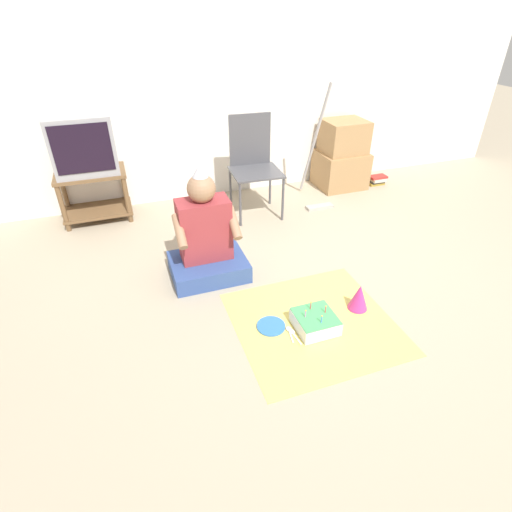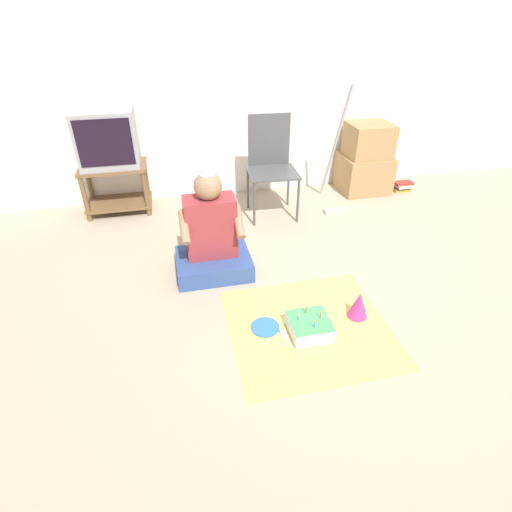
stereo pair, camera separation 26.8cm
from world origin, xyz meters
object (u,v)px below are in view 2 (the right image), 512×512
(cardboard_box_stack, at_px, (366,161))
(dust_mop, at_px, (336,174))
(book_pile, at_px, (402,186))
(paper_plate, at_px, (265,327))
(person_seated, at_px, (212,238))
(party_hat_blue, at_px, (359,305))
(folding_chair, at_px, (271,160))
(birthday_cake, at_px, (309,326))
(tv, at_px, (107,138))

(cardboard_box_stack, xyz_separation_m, dust_mop, (-0.48, -0.33, 0.02))
(book_pile, height_order, paper_plate, book_pile)
(cardboard_box_stack, relative_size, person_seated, 0.84)
(cardboard_box_stack, relative_size, dust_mop, 0.60)
(party_hat_blue, height_order, paper_plate, party_hat_blue)
(folding_chair, distance_m, party_hat_blue, 1.75)
(birthday_cake, bearing_deg, cardboard_box_stack, 57.15)
(paper_plate, bearing_deg, cardboard_box_stack, 50.80)
(book_pile, height_order, person_seated, person_seated)
(paper_plate, bearing_deg, dust_mop, 55.49)
(person_seated, bearing_deg, birthday_cake, -59.25)
(tv, relative_size, person_seated, 0.61)
(tv, xyz_separation_m, cardboard_box_stack, (2.61, -0.06, -0.39))
(person_seated, xyz_separation_m, paper_plate, (0.24, -0.74, -0.28))
(folding_chair, distance_m, cardboard_box_stack, 1.18)
(party_hat_blue, bearing_deg, cardboard_box_stack, 64.12)
(tv, distance_m, book_pile, 3.12)
(party_hat_blue, bearing_deg, tv, 129.20)
(paper_plate, bearing_deg, tv, 116.92)
(tv, height_order, party_hat_blue, tv)
(tv, bearing_deg, book_pile, -3.18)
(birthday_cake, distance_m, paper_plate, 0.29)
(person_seated, height_order, party_hat_blue, person_seated)
(cardboard_box_stack, distance_m, party_hat_blue, 2.20)
(tv, relative_size, folding_chair, 0.57)
(dust_mop, height_order, party_hat_blue, dust_mop)
(cardboard_box_stack, relative_size, party_hat_blue, 3.85)
(birthday_cake, relative_size, paper_plate, 1.37)
(birthday_cake, xyz_separation_m, paper_plate, (-0.26, 0.10, -0.05))
(person_seated, xyz_separation_m, party_hat_blue, (0.87, -0.76, -0.19))
(book_pile, distance_m, party_hat_blue, 2.32)
(folding_chair, relative_size, dust_mop, 0.76)
(person_seated, relative_size, paper_plate, 4.68)
(folding_chair, height_order, person_seated, folding_chair)
(folding_chair, height_order, dust_mop, dust_mop)
(birthday_cake, bearing_deg, dust_mop, 63.78)
(paper_plate, bearing_deg, party_hat_blue, -1.85)
(cardboard_box_stack, height_order, dust_mop, dust_mop)
(tv, xyz_separation_m, paper_plate, (1.02, -2.00, -0.72))
(birthday_cake, height_order, party_hat_blue, party_hat_blue)
(paper_plate, bearing_deg, book_pile, 42.23)
(party_hat_blue, bearing_deg, dust_mop, 73.73)
(book_pile, height_order, birthday_cake, birthday_cake)
(tv, xyz_separation_m, dust_mop, (2.13, -0.39, -0.37))
(party_hat_blue, bearing_deg, book_pile, 53.20)
(birthday_cake, distance_m, party_hat_blue, 0.38)
(party_hat_blue, bearing_deg, birthday_cake, -167.53)
(dust_mop, relative_size, birthday_cake, 4.75)
(tv, relative_size, paper_plate, 2.85)
(person_seated, height_order, birthday_cake, person_seated)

